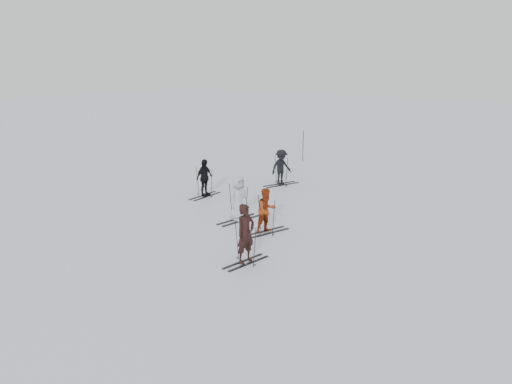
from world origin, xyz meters
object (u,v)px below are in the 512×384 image
skier_grey (238,199)px  skier_uphill_left (204,178)px  skier_uphill_far (281,168)px  piste_marker (303,146)px  skier_red (266,211)px  skier_near_dark (246,235)px

skier_grey → skier_uphill_left: skier_grey is taller
skier_grey → skier_uphill_far: 5.50m
skier_uphill_left → piste_marker: size_ratio=0.92×
skier_grey → skier_uphill_left: 3.58m
skier_uphill_left → piste_marker: 8.92m
skier_red → skier_uphill_far: bearing=47.0°
skier_near_dark → skier_uphill_left: 7.33m
skier_grey → skier_uphill_left: size_ratio=1.03×
skier_grey → piste_marker: size_ratio=0.94×
piste_marker → skier_near_dark: bearing=-66.2°
skier_uphill_far → piste_marker: piste_marker is taller
skier_uphill_left → skier_near_dark: bearing=-130.1°
skier_near_dark → skier_grey: 3.87m
skier_grey → skier_uphill_left: bearing=70.6°
skier_near_dark → skier_uphill_far: skier_near_dark is taller
skier_uphill_far → skier_red: bearing=-131.3°
skier_grey → piste_marker: (-3.51, 10.66, 0.05)m
skier_red → skier_uphill_left: size_ratio=0.96×
skier_red → skier_uphill_left: bearing=83.0°
skier_red → skier_grey: 1.64m
skier_uphill_left → skier_uphill_far: (1.57, 3.53, 0.02)m
skier_grey → piste_marker: bearing=28.1°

